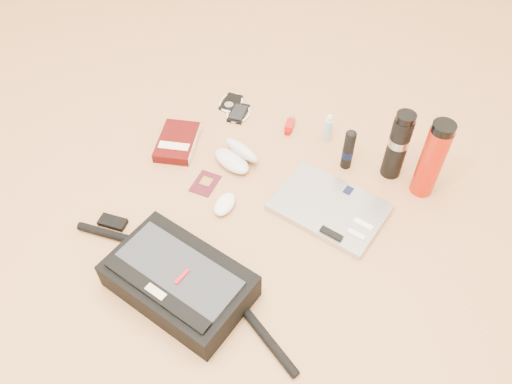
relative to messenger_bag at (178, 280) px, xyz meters
The scene contains 14 objects.
ground 0.31m from the messenger_bag, 88.59° to the left, with size 4.00×4.00×0.00m, color tan.
messenger_bag is the anchor object (origin of this frame).
laptop 0.56m from the messenger_bag, 66.33° to the left, with size 0.36×0.26×0.03m.
book 0.61m from the messenger_bag, 129.92° to the left, with size 0.21×0.24×0.04m.
passport 0.42m from the messenger_bag, 117.25° to the left, with size 0.09×0.12×0.01m.
mouse 0.33m from the messenger_bag, 102.71° to the left, with size 0.08×0.11×0.03m.
sunglasses_case 0.55m from the messenger_bag, 107.15° to the left, with size 0.18×0.16×0.09m.
ipod 0.86m from the messenger_bag, 115.38° to the left, with size 0.11×0.12×0.01m.
phone 0.80m from the messenger_bag, 112.49° to the left, with size 0.11×0.13×0.01m.
inhaler 0.79m from the messenger_bag, 97.03° to the left, with size 0.05×0.10×0.03m.
spray_bottle 0.81m from the messenger_bag, 86.16° to the left, with size 0.04×0.04×0.12m.
aerosol_can 0.74m from the messenger_bag, 76.30° to the left, with size 0.05×0.05×0.17m.
thermos_black 0.85m from the messenger_bag, 67.45° to the left, with size 0.09×0.09×0.27m.
thermos_red 0.89m from the messenger_bag, 59.80° to the left, with size 0.09×0.09×0.30m.
Camera 1 is at (0.58, -0.80, 1.31)m, focal length 35.00 mm.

